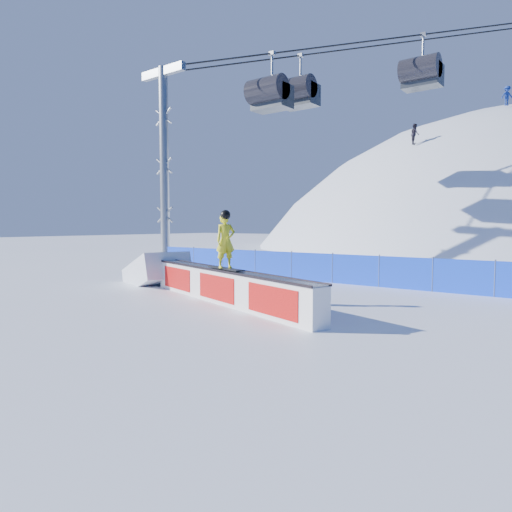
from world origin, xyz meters
The scene contains 6 objects.
ground centered at (0.00, 0.00, 0.00)m, with size 160.00×160.00×0.00m, color white.
snow_hill centered at (0.00, 42.00, -18.00)m, with size 64.00×64.00×64.00m.
safety_fence centered at (0.00, 4.50, 0.60)m, with size 22.05×0.05×1.30m.
rail_box centered at (-1.36, -1.83, 0.52)m, with size 8.54×3.42×1.06m.
snow_ramp centered at (-6.57, -0.06, 0.00)m, with size 2.82×1.88×1.06m, color white, non-canonical shape.
snowboarder centered at (-1.27, -1.86, 1.94)m, with size 1.72×0.84×1.79m.
Camera 1 is at (7.80, -12.23, 2.41)m, focal length 32.00 mm.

